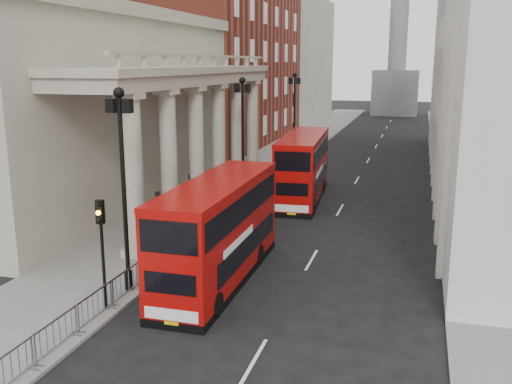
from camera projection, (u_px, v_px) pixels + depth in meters
ground at (89, 337)px, 19.90m from camera, size 260.00×260.00×0.00m
sidewalk_west at (251, 174)px, 48.81m from camera, size 6.00×140.00×0.12m
sidewalk_east at (454, 185)px, 44.36m from camera, size 3.00×140.00×0.12m
kerb at (285, 175)px, 48.01m from camera, size 0.20×140.00×0.14m
portico_building at (93, 114)px, 38.26m from camera, size 9.00×28.00×12.00m
brick_building at (233, 48)px, 65.27m from camera, size 9.00×32.00×22.00m
west_building_far at (293, 59)px, 95.47m from camera, size 9.00×30.00×20.00m
east_building at (500, 20)px, 42.80m from camera, size 8.00×55.00×25.00m
monument_column at (399, 24)px, 100.94m from camera, size 8.00×8.00×54.20m
lamp_post_south at (123, 177)px, 22.72m from camera, size 1.05×0.44×8.32m
lamp_post_mid at (243, 131)px, 37.71m from camera, size 1.05×0.44×8.32m
lamp_post_north at (294, 112)px, 52.70m from camera, size 1.05×0.44×8.32m
traffic_light at (101, 234)px, 21.20m from camera, size 0.28×0.33×4.30m
crowd_barriers at (112, 294)px, 21.93m from camera, size 0.50×18.75×1.10m
bus_near at (219, 229)px, 24.61m from camera, size 2.57×10.34×4.46m
bus_far at (303, 166)px, 39.39m from camera, size 3.27×10.64×4.53m
pedestrian_a at (158, 207)px, 33.37m from camera, size 0.70×0.46×1.91m
pedestrian_b at (190, 188)px, 38.56m from camera, size 1.12×1.00×1.92m
pedestrian_c at (207, 199)px, 35.68m from camera, size 0.99×0.77×1.77m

